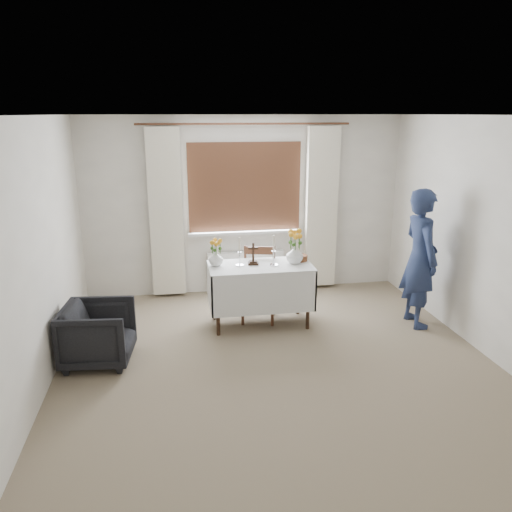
{
  "coord_description": "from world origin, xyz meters",
  "views": [
    {
      "loc": [
        -1.01,
        -4.41,
        2.52
      ],
      "look_at": [
        -0.09,
        1.02,
        0.94
      ],
      "focal_mm": 35.0,
      "sensor_mm": 36.0,
      "label": 1
    }
  ],
  "objects_px": {
    "flower_vase_left": "(216,258)",
    "wooden_cross": "(253,254)",
    "altar_table": "(260,295)",
    "armchair": "(98,334)",
    "person": "(420,258)",
    "flower_vase_right": "(295,255)",
    "wooden_chair": "(259,285)"
  },
  "relations": [
    {
      "from": "person",
      "to": "flower_vase_left",
      "type": "height_order",
      "value": "person"
    },
    {
      "from": "armchair",
      "to": "flower_vase_left",
      "type": "bearing_deg",
      "value": -54.19
    },
    {
      "from": "wooden_chair",
      "to": "altar_table",
      "type": "bearing_deg",
      "value": -77.79
    },
    {
      "from": "person",
      "to": "flower_vase_left",
      "type": "distance_m",
      "value": 2.45
    },
    {
      "from": "flower_vase_left",
      "to": "wooden_cross",
      "type": "bearing_deg",
      "value": -3.93
    },
    {
      "from": "wooden_chair",
      "to": "flower_vase_left",
      "type": "bearing_deg",
      "value": -159.01
    },
    {
      "from": "flower_vase_right",
      "to": "flower_vase_left",
      "type": "bearing_deg",
      "value": 176.46
    },
    {
      "from": "altar_table",
      "to": "flower_vase_right",
      "type": "relative_size",
      "value": 5.71
    },
    {
      "from": "flower_vase_right",
      "to": "altar_table",
      "type": "bearing_deg",
      "value": -178.41
    },
    {
      "from": "wooden_chair",
      "to": "flower_vase_right",
      "type": "relative_size",
      "value": 4.23
    },
    {
      "from": "person",
      "to": "flower_vase_left",
      "type": "relative_size",
      "value": 9.43
    },
    {
      "from": "flower_vase_right",
      "to": "wooden_cross",
      "type": "bearing_deg",
      "value": 176.8
    },
    {
      "from": "armchair",
      "to": "person",
      "type": "xyz_separation_m",
      "value": [
        3.72,
        0.38,
        0.52
      ]
    },
    {
      "from": "wooden_cross",
      "to": "flower_vase_right",
      "type": "height_order",
      "value": "wooden_cross"
    },
    {
      "from": "altar_table",
      "to": "wooden_cross",
      "type": "relative_size",
      "value": 4.63
    },
    {
      "from": "wooden_chair",
      "to": "flower_vase_right",
      "type": "xyz_separation_m",
      "value": [
        0.42,
        -0.12,
        0.41
      ]
    },
    {
      "from": "person",
      "to": "flower_vase_right",
      "type": "relative_size",
      "value": 7.75
    },
    {
      "from": "armchair",
      "to": "flower_vase_right",
      "type": "relative_size",
      "value": 3.21
    },
    {
      "from": "altar_table",
      "to": "armchair",
      "type": "height_order",
      "value": "altar_table"
    },
    {
      "from": "altar_table",
      "to": "flower_vase_left",
      "type": "relative_size",
      "value": 6.94
    },
    {
      "from": "armchair",
      "to": "wooden_cross",
      "type": "distance_m",
      "value": 1.98
    },
    {
      "from": "person",
      "to": "flower_vase_right",
      "type": "distance_m",
      "value": 1.5
    },
    {
      "from": "wooden_cross",
      "to": "person",
      "type": "bearing_deg",
      "value": -3.45
    },
    {
      "from": "wooden_chair",
      "to": "person",
      "type": "relative_size",
      "value": 0.55
    },
    {
      "from": "altar_table",
      "to": "armchair",
      "type": "bearing_deg",
      "value": -159.51
    },
    {
      "from": "wooden_cross",
      "to": "flower_vase_right",
      "type": "relative_size",
      "value": 1.23
    },
    {
      "from": "person",
      "to": "wooden_cross",
      "type": "xyz_separation_m",
      "value": [
        -1.97,
        0.34,
        0.05
      ]
    },
    {
      "from": "altar_table",
      "to": "flower_vase_right",
      "type": "xyz_separation_m",
      "value": [
        0.42,
        0.01,
        0.49
      ]
    },
    {
      "from": "altar_table",
      "to": "armchair",
      "type": "distance_m",
      "value": 1.95
    },
    {
      "from": "flower_vase_left",
      "to": "armchair",
      "type": "bearing_deg",
      "value": -149.96
    },
    {
      "from": "altar_table",
      "to": "wooden_cross",
      "type": "bearing_deg",
      "value": 153.2
    },
    {
      "from": "flower_vase_right",
      "to": "wooden_chair",
      "type": "bearing_deg",
      "value": 163.48
    }
  ]
}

